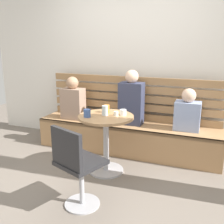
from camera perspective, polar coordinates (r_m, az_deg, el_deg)
name	(u,v)px	position (r m, az deg, el deg)	size (l,w,h in m)	color
ground	(92,192)	(3.03, -4.29, -17.00)	(8.00, 8.00, 0.00)	#70665B
back_wall	(136,52)	(4.11, 5.32, 12.82)	(5.20, 0.10, 2.90)	silver
booth_bench	(126,137)	(3.94, 3.12, -5.55)	(2.70, 0.52, 0.44)	#A87C51
booth_backrest	(132,98)	(4.00, 4.30, 3.06)	(2.65, 0.04, 0.66)	#9A7249
cafe_table	(106,133)	(3.24, -1.31, -4.57)	(0.68, 0.68, 0.74)	#ADADB2
white_chair	(76,165)	(2.58, -7.82, -11.38)	(0.52, 0.52, 0.85)	#ADADB2
person_adult	(131,100)	(3.78, 4.24, 2.62)	(0.34, 0.22, 0.79)	#333851
person_child_left	(73,100)	(4.10, -8.51, 2.55)	(0.34, 0.22, 0.66)	#9E7F6B
person_child_middle	(188,112)	(3.67, 16.15, -0.03)	(0.34, 0.22, 0.57)	#8C9EC6
cup_tumbler_orange	(107,109)	(3.29, -1.17, 0.70)	(0.07, 0.07, 0.10)	orange
cup_glass_tall	(105,110)	(3.18, -1.57, 0.33)	(0.07, 0.07, 0.12)	silver
cup_espresso_small	(116,114)	(3.16, 0.88, -0.35)	(0.06, 0.06, 0.06)	silver
cup_mug_blue	(87,113)	(3.12, -5.45, -0.27)	(0.08, 0.08, 0.10)	#3D5B9E
cup_ceramic_white	(123,112)	(3.19, 2.43, -0.07)	(0.08, 0.08, 0.07)	white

